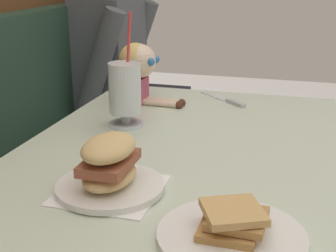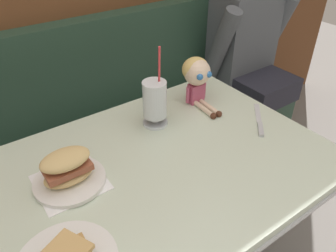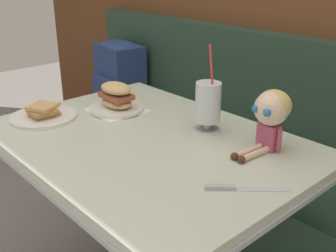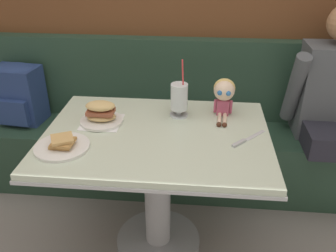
{
  "view_description": "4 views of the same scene",
  "coord_description": "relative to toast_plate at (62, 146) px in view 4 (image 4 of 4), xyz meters",
  "views": [
    {
      "loc": [
        -1.1,
        -0.09,
        1.18
      ],
      "look_at": [
        0.07,
        0.25,
        0.76
      ],
      "focal_mm": 51.17,
      "sensor_mm": 36.0,
      "label": 1
    },
    {
      "loc": [
        -0.48,
        -0.51,
        1.47
      ],
      "look_at": [
        0.04,
        0.22,
        0.84
      ],
      "focal_mm": 35.57,
      "sensor_mm": 36.0,
      "label": 2
    },
    {
      "loc": [
        1.02,
        -0.64,
        1.32
      ],
      "look_at": [
        0.05,
        0.23,
        0.79
      ],
      "focal_mm": 44.43,
      "sensor_mm": 36.0,
      "label": 3
    },
    {
      "loc": [
        0.2,
        -1.35,
        1.61
      ],
      "look_at": [
        0.06,
        0.15,
        0.8
      ],
      "focal_mm": 38.81,
      "sensor_mm": 36.0,
      "label": 4
    }
  ],
  "objects": [
    {
      "name": "wood_panel_wall",
      "position": [
        0.41,
        1.05,
        0.44
      ],
      "size": [
        4.4,
        0.08,
        2.4
      ],
      "primitive_type": "cube",
      "color": "brown",
      "rests_on": "ground"
    },
    {
      "name": "booth_bench",
      "position": [
        0.41,
        0.81,
        -0.43
      ],
      "size": [
        2.6,
        0.48,
        1.0
      ],
      "color": "#233D2D",
      "rests_on": "ground"
    },
    {
      "name": "diner_table",
      "position": [
        0.41,
        0.18,
        -0.21
      ],
      "size": [
        1.11,
        0.81,
        0.74
      ],
      "color": "beige",
      "rests_on": "ground"
    },
    {
      "name": "toast_plate",
      "position": [
        0.0,
        0.0,
        0.0
      ],
      "size": [
        0.25,
        0.25,
        0.06
      ],
      "color": "white",
      "rests_on": "diner_table"
    },
    {
      "name": "milkshake_glass",
      "position": [
        0.51,
        0.38,
        0.08
      ],
      "size": [
        0.1,
        0.1,
        0.32
      ],
      "color": "silver",
      "rests_on": "diner_table"
    },
    {
      "name": "sandwich_plate",
      "position": [
        0.11,
        0.27,
        0.03
      ],
      "size": [
        0.22,
        0.22,
        0.12
      ],
      "color": "white",
      "rests_on": "diner_table"
    },
    {
      "name": "butter_knife",
      "position": [
        0.82,
        0.14,
        -0.01
      ],
      "size": [
        0.18,
        0.18,
        0.01
      ],
      "color": "silver",
      "rests_on": "diner_table"
    },
    {
      "name": "seated_doll",
      "position": [
        0.74,
        0.42,
        0.11
      ],
      "size": [
        0.12,
        0.22,
        0.2
      ],
      "color": "#B74C6B",
      "rests_on": "diner_table"
    },
    {
      "name": "backpack",
      "position": [
        -0.6,
        0.78,
        -0.1
      ],
      "size": [
        0.32,
        0.27,
        0.41
      ],
      "color": "navy",
      "rests_on": "booth_bench"
    },
    {
      "name": "diner_patron",
      "position": [
        1.41,
        0.76,
        -0.01
      ],
      "size": [
        0.55,
        0.48,
        0.81
      ],
      "color": "#4C5156",
      "rests_on": "booth_bench"
    }
  ]
}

